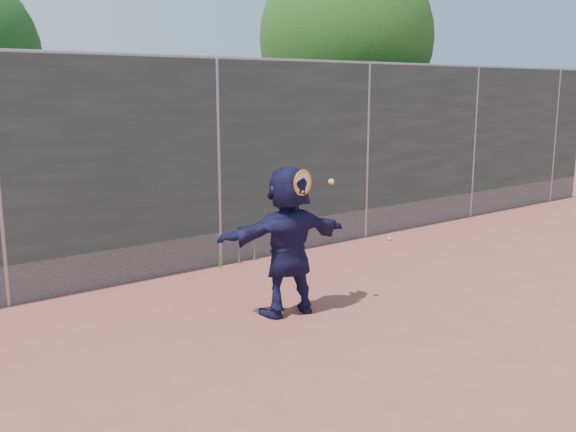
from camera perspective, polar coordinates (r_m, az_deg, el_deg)
ground at (r=7.04m, az=9.47°, el=-10.37°), size 80.00×80.00×0.00m
player at (r=7.34m, az=0.00°, el=-2.22°), size 1.67×0.78×1.73m
ball_ground at (r=11.21m, az=9.01°, el=-1.99°), size 0.07×0.07×0.07m
fence at (r=9.33m, az=-6.21°, el=5.08°), size 20.00×0.06×3.03m
swing_action at (r=7.12m, az=1.55°, el=2.84°), size 0.64×0.13×0.51m
tree_right at (r=13.96m, az=5.60°, el=14.97°), size 3.78×3.60×5.39m
weed_clump at (r=9.65m, az=-4.17°, el=-3.43°), size 0.68×0.07×0.30m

